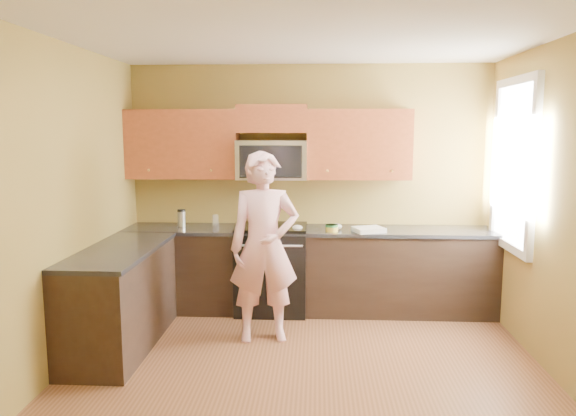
# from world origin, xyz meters

# --- Properties ---
(floor) EXTENTS (4.00, 4.00, 0.00)m
(floor) POSITION_xyz_m (0.00, 0.00, 0.00)
(floor) COLOR brown
(floor) RESTS_ON ground
(ceiling) EXTENTS (4.00, 4.00, 0.00)m
(ceiling) POSITION_xyz_m (0.00, 0.00, 2.70)
(ceiling) COLOR white
(ceiling) RESTS_ON ground
(wall_back) EXTENTS (4.00, 0.00, 4.00)m
(wall_back) POSITION_xyz_m (0.00, 2.00, 1.35)
(wall_back) COLOR olive
(wall_back) RESTS_ON ground
(wall_front) EXTENTS (4.00, 0.00, 4.00)m
(wall_front) POSITION_xyz_m (0.00, -2.00, 1.35)
(wall_front) COLOR olive
(wall_front) RESTS_ON ground
(wall_left) EXTENTS (0.00, 4.00, 4.00)m
(wall_left) POSITION_xyz_m (-2.00, 0.00, 1.35)
(wall_left) COLOR olive
(wall_left) RESTS_ON ground
(wall_right) EXTENTS (0.00, 4.00, 4.00)m
(wall_right) POSITION_xyz_m (2.00, 0.00, 1.35)
(wall_right) COLOR olive
(wall_right) RESTS_ON ground
(cabinet_back_run) EXTENTS (4.00, 0.60, 0.88)m
(cabinet_back_run) POSITION_xyz_m (0.00, 1.70, 0.44)
(cabinet_back_run) COLOR black
(cabinet_back_run) RESTS_ON floor
(cabinet_left_run) EXTENTS (0.60, 1.60, 0.88)m
(cabinet_left_run) POSITION_xyz_m (-1.70, 0.60, 0.44)
(cabinet_left_run) COLOR black
(cabinet_left_run) RESTS_ON floor
(countertop_back) EXTENTS (4.00, 0.62, 0.04)m
(countertop_back) POSITION_xyz_m (0.00, 1.69, 0.90)
(countertop_back) COLOR black
(countertop_back) RESTS_ON cabinet_back_run
(countertop_left) EXTENTS (0.62, 1.60, 0.04)m
(countertop_left) POSITION_xyz_m (-1.69, 0.60, 0.90)
(countertop_left) COLOR black
(countertop_left) RESTS_ON cabinet_left_run
(stove) EXTENTS (0.76, 0.65, 0.95)m
(stove) POSITION_xyz_m (-0.40, 1.68, 0.47)
(stove) COLOR black
(stove) RESTS_ON floor
(microwave) EXTENTS (0.76, 0.40, 0.42)m
(microwave) POSITION_xyz_m (-0.40, 1.80, 1.45)
(microwave) COLOR silver
(microwave) RESTS_ON wall_back
(upper_cab_left) EXTENTS (1.22, 0.33, 0.75)m
(upper_cab_left) POSITION_xyz_m (-1.39, 1.83, 1.45)
(upper_cab_left) COLOR brown
(upper_cab_left) RESTS_ON wall_back
(upper_cab_right) EXTENTS (1.12, 0.33, 0.75)m
(upper_cab_right) POSITION_xyz_m (0.54, 1.83, 1.45)
(upper_cab_right) COLOR brown
(upper_cab_right) RESTS_ON wall_back
(upper_cab_over_mw) EXTENTS (0.76, 0.33, 0.30)m
(upper_cab_over_mw) POSITION_xyz_m (-0.40, 1.83, 2.10)
(upper_cab_over_mw) COLOR brown
(upper_cab_over_mw) RESTS_ON wall_back
(window) EXTENTS (0.06, 1.06, 1.66)m
(window) POSITION_xyz_m (1.98, 1.20, 1.65)
(window) COLOR white
(window) RESTS_ON wall_right
(woman) EXTENTS (0.72, 0.54, 1.79)m
(woman) POSITION_xyz_m (-0.40, 0.85, 0.89)
(woman) COLOR pink
(woman) RESTS_ON floor
(frying_pan) EXTENTS (0.35, 0.48, 0.06)m
(frying_pan) POSITION_xyz_m (-0.48, 1.44, 0.95)
(frying_pan) COLOR black
(frying_pan) RESTS_ON stove
(butter_tub) EXTENTS (0.15, 0.15, 0.10)m
(butter_tub) POSITION_xyz_m (0.25, 1.52, 0.92)
(butter_tub) COLOR yellow
(butter_tub) RESTS_ON countertop_back
(toast_slice) EXTENTS (0.12, 0.12, 0.01)m
(toast_slice) POSITION_xyz_m (0.64, 1.62, 0.93)
(toast_slice) COLOR #B27F47
(toast_slice) RESTS_ON countertop_back
(napkin_a) EXTENTS (0.12, 0.13, 0.06)m
(napkin_a) POSITION_xyz_m (-0.11, 1.56, 0.95)
(napkin_a) COLOR silver
(napkin_a) RESTS_ON countertop_back
(napkin_b) EXTENTS (0.15, 0.16, 0.07)m
(napkin_b) POSITION_xyz_m (0.30, 1.64, 0.95)
(napkin_b) COLOR silver
(napkin_b) RESTS_ON countertop_back
(dish_towel) EXTENTS (0.37, 0.33, 0.05)m
(dish_towel) POSITION_xyz_m (0.64, 1.52, 0.95)
(dish_towel) COLOR white
(dish_towel) RESTS_ON countertop_back
(travel_mug) EXTENTS (0.10, 0.10, 0.19)m
(travel_mug) POSITION_xyz_m (-1.40, 1.74, 0.92)
(travel_mug) COLOR silver
(travel_mug) RESTS_ON countertop_back
(glass_c) EXTENTS (0.07, 0.07, 0.12)m
(glass_c) POSITION_xyz_m (-1.04, 1.84, 0.98)
(glass_c) COLOR silver
(glass_c) RESTS_ON countertop_back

